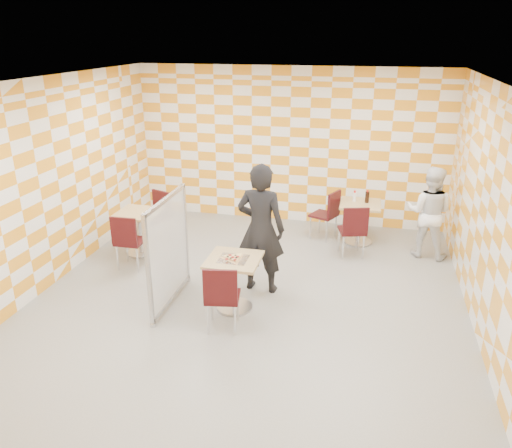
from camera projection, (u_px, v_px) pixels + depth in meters
The scene contains 15 objects.
room_shell at pixel (255, 191), 6.92m from camera, with size 7.00×7.00×7.00m.
main_table at pixel (234, 275), 6.72m from camera, with size 0.70×0.70×0.75m.
second_table at pixel (359, 216), 8.87m from camera, with size 0.70×0.70×0.75m.
empty_table at pixel (139, 225), 8.43m from camera, with size 0.70×0.70×0.75m.
chair_main_front at pixel (222, 294), 6.16m from camera, with size 0.49×0.49×0.92m.
chair_second_front at pixel (354, 228), 8.25m from camera, with size 0.52×0.53×0.92m.
chair_second_side at pixel (328, 211), 8.99m from camera, with size 0.56×0.56×0.92m.
chair_empty_near at pixel (128, 238), 7.82m from camera, with size 0.43×0.44×0.92m.
chair_empty_far at pixel (158, 213), 8.92m from camera, with size 0.55×0.55×0.92m.
partition at pixel (169, 251), 6.77m from camera, with size 0.08×1.38×1.55m.
man_dark at pixel (261, 229), 7.08m from camera, with size 0.70×0.46×1.91m, color black.
man_white at pixel (429, 212), 8.25m from camera, with size 0.76×0.59×1.55m, color white.
pizza_on_foil at pixel (233, 258), 6.62m from camera, with size 0.40×0.40×0.04m.
sport_bottle at pixel (355, 197), 8.84m from camera, with size 0.06×0.06×0.20m.
soda_bottle at pixel (367, 197), 8.77m from camera, with size 0.07×0.07×0.23m.
Camera 1 is at (1.52, -5.90, 3.57)m, focal length 35.00 mm.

